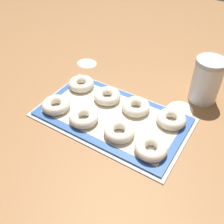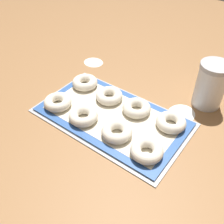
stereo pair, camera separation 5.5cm
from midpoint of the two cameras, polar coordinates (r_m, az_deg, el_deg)
The scene contains 14 objects.
ground_plane at distance 0.93m, azimuth -0.76°, elevation -1.28°, with size 2.80×2.80×0.00m, color olive.
baking_tray at distance 0.93m, azimuth -1.69°, elevation -1.14°, with size 0.53×0.31×0.01m.
baking_mat at distance 0.92m, azimuth -1.69°, elevation -0.89°, with size 0.51×0.29×0.00m.
bagel_front_far_left at distance 0.97m, azimuth -13.68°, elevation 1.47°, with size 0.10×0.10×0.03m.
bagel_front_mid_left at distance 0.90m, azimuth -7.92°, elevation -1.22°, with size 0.10×0.10×0.03m.
bagel_front_mid_right at distance 0.84m, azimuth -0.27°, elevation -4.27°, with size 0.10×0.10×0.03m.
bagel_front_far_right at distance 0.80m, azimuth 6.55°, elevation -7.92°, with size 0.10×0.10×0.03m.
bagel_back_far_left at distance 1.05m, azimuth -8.20°, elevation 6.07°, with size 0.10×0.10×0.03m.
bagel_back_mid_left at distance 0.98m, azimuth -2.63°, elevation 3.45°, with size 0.10×0.10×0.03m.
bagel_back_mid_right at distance 0.93m, azimuth 3.55°, elevation 1.10°, with size 0.10×0.10×0.03m.
bagel_back_far_right at distance 0.90m, azimuth 11.10°, elevation -1.54°, with size 0.10×0.10×0.03m.
flour_canister at distance 1.01m, azimuth 18.43°, elevation 6.52°, with size 0.11×0.11×0.17m.
flour_patch_near at distance 0.98m, azimuth 12.95°, elevation 0.41°, with size 0.10×0.11×0.00m.
flour_patch_far at distance 1.23m, azimuth -6.78°, elevation 10.51°, with size 0.09×0.08×0.00m.
Camera 1 is at (0.35, -0.58, 0.63)m, focal length 42.00 mm.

